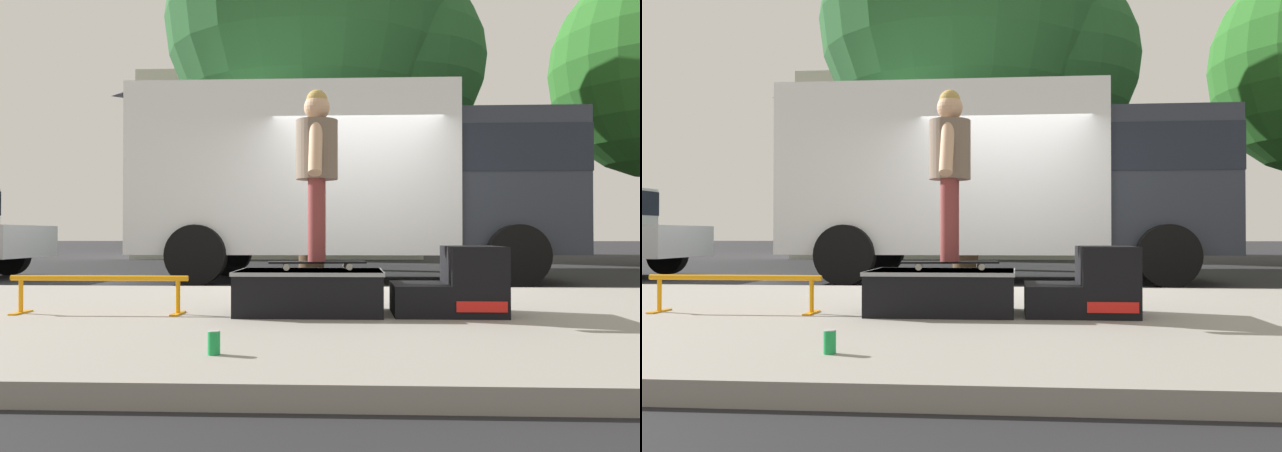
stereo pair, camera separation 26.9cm
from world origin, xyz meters
The scene contains 11 objects.
ground_plane centered at (0.00, 0.00, 0.00)m, with size 140.00×140.00×0.00m, color black.
sidewalk_slab centered at (0.00, -3.00, 0.06)m, with size 50.00×5.00×0.12m, color gray.
skate_box centered at (-0.44, -3.12, 0.31)m, with size 1.15×0.75×0.35m.
kicker_ramp centered at (0.71, -3.12, 0.34)m, with size 0.85×0.67×0.54m.
grind_rail centered at (-2.12, -3.23, 0.35)m, with size 1.43×0.28×0.31m.
skateboard centered at (-0.39, -3.07, 0.52)m, with size 0.80×0.30×0.07m.
skater_kid centered at (-0.39, -3.07, 1.35)m, with size 0.34×0.71×1.39m.
soda_can centered at (-0.84, -4.87, 0.18)m, with size 0.07×0.07×0.13m.
box_truck centered at (-0.02, 2.20, 1.70)m, with size 6.91×2.63×3.05m.
street_tree_neighbour centered at (-0.58, 5.53, 5.14)m, with size 6.92×6.29×8.46m.
house_behind centered at (-2.39, 14.98, 4.24)m, with size 9.54×8.23×8.40m.
Camera 1 is at (-0.13, -8.11, 0.75)m, focal length 35.13 mm.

